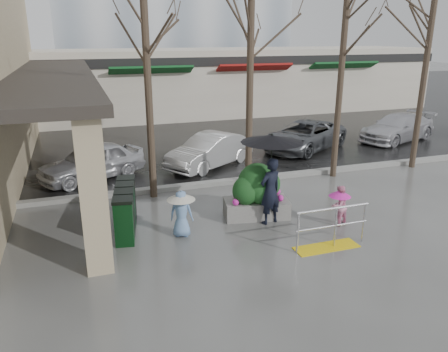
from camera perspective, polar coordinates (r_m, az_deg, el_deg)
ground at (r=11.27m, az=4.32°, el=-7.62°), size 120.00×120.00×0.00m
street_asphalt at (r=31.95m, az=-11.44°, el=8.91°), size 120.00×36.00×0.01m
curb at (r=14.73m, az=-1.75°, el=-0.98°), size 120.00×0.30×0.15m
canopy_slab at (r=17.38m, az=-21.76°, el=12.68°), size 2.80×18.00×0.25m
pillar_front at (r=9.36m, az=-16.71°, el=-2.24°), size 0.55×0.55×3.50m
pillar_back at (r=15.63m, az=-17.92°, el=5.64°), size 0.55×0.55×3.50m
storefront_row at (r=28.10m, az=-6.40°, el=12.08°), size 34.00×6.74×4.00m
handrail at (r=10.75m, az=13.65°, el=-7.23°), size 1.90×0.50×1.03m
tree_west at (r=13.09m, az=-10.29°, el=18.69°), size 3.20×3.20×6.80m
tree_midwest at (r=13.96m, az=3.55°, el=19.49°), size 3.20×3.20×7.00m
tree_mideast at (r=15.50m, az=15.44°, el=17.38°), size 3.20×3.20×6.50m
tree_east at (r=17.69m, az=25.54°, el=18.04°), size 3.20×3.20×7.20m
woman at (r=11.42m, az=6.17°, el=1.19°), size 1.62×1.62×2.47m
child_pink at (r=11.95m, az=14.81°, el=-3.42°), size 0.63×0.59×1.10m
child_blue at (r=10.94m, az=-5.60°, el=-4.35°), size 0.72×0.72×1.20m
planter at (r=12.09m, az=4.30°, el=-2.01°), size 1.90×1.20×1.54m
news_boxes at (r=11.56m, az=-12.73°, el=-4.17°), size 0.82×2.16×1.18m
car_a at (r=15.95m, az=-16.85°, el=1.82°), size 3.98×2.91×1.26m
car_b at (r=16.71m, az=-1.86°, el=3.32°), size 3.94×3.18×1.26m
car_c at (r=19.57m, az=10.45°, el=5.21°), size 4.97×4.11×1.26m
car_d at (r=22.54m, az=21.71°, el=5.91°), size 4.67×3.01×1.26m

